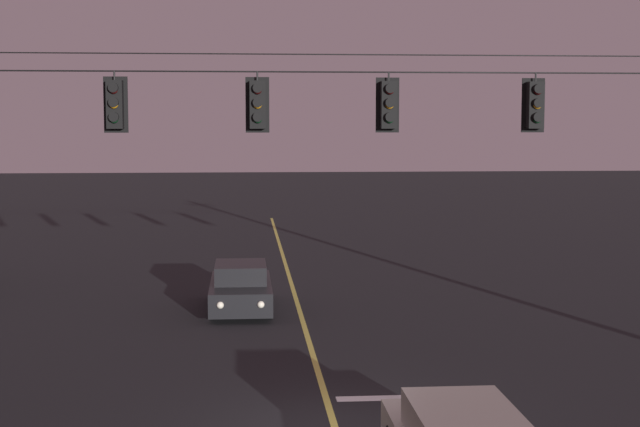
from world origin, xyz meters
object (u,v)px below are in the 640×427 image
(traffic_light_left_inner, at_px, (115,104))
(traffic_light_rightmost, at_px, (535,105))
(car_oncoming_lead, at_px, (241,288))
(traffic_light_right_inner, at_px, (389,105))
(traffic_light_centre, at_px, (258,104))

(traffic_light_left_inner, xyz_separation_m, traffic_light_rightmost, (8.54, 0.00, 0.00))
(car_oncoming_lead, bearing_deg, traffic_light_right_inner, -70.94)
(traffic_light_rightmost, bearing_deg, car_oncoming_lead, 124.62)
(traffic_light_left_inner, xyz_separation_m, car_oncoming_lead, (2.44, 8.84, -5.29))
(traffic_light_centre, bearing_deg, traffic_light_left_inner, 180.00)
(traffic_light_centre, height_order, traffic_light_rightmost, same)
(traffic_light_left_inner, bearing_deg, car_oncoming_lead, 74.59)
(traffic_light_right_inner, bearing_deg, traffic_light_left_inner, 180.00)
(traffic_light_rightmost, height_order, car_oncoming_lead, traffic_light_rightmost)
(traffic_light_left_inner, bearing_deg, traffic_light_centre, 0.00)
(traffic_light_centre, relative_size, car_oncoming_lead, 0.28)
(traffic_light_left_inner, height_order, traffic_light_centre, same)
(traffic_light_centre, distance_m, traffic_light_right_inner, 2.66)
(car_oncoming_lead, bearing_deg, traffic_light_left_inner, -105.41)
(traffic_light_right_inner, height_order, traffic_light_rightmost, same)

